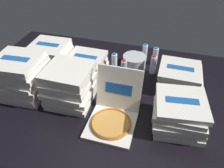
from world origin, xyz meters
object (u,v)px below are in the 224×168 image
pizza_stack_right_mid (179,78)px  ice_bucket (134,61)px  pizza_stack_center_near (86,64)px  water_bottle_3 (155,56)px  water_bottle_4 (114,62)px  pizza_stack_center_far (69,85)px  water_bottle_2 (153,65)px  pizza_stack_left_far (23,77)px  water_bottle_0 (145,53)px  pizza_stack_right_far (179,114)px  pizza_stack_right_near (51,55)px  open_pizza_box (113,114)px  water_bottle_1 (124,69)px

pizza_stack_right_mid → ice_bucket: (-0.54, 0.25, -0.05)m
pizza_stack_center_near → water_bottle_3: water_bottle_3 is taller
pizza_stack_center_near → water_bottle_4: water_bottle_4 is taller
pizza_stack_center_far → water_bottle_3: pizza_stack_center_far is taller
water_bottle_4 → pizza_stack_center_far: bearing=-113.9°
pizza_stack_center_far → water_bottle_2: (0.73, 0.70, -0.08)m
pizza_stack_left_far → water_bottle_2: 1.42m
water_bottle_0 → pizza_stack_right_far: bearing=-65.0°
pizza_stack_right_far → water_bottle_0: (-0.46, 0.98, -0.03)m
pizza_stack_right_near → pizza_stack_right_far: (1.54, -0.56, 0.00)m
pizza_stack_right_near → water_bottle_2: pizza_stack_right_near is taller
pizza_stack_right_far → water_bottle_3: pizza_stack_right_far is taller
pizza_stack_right_mid → ice_bucket: pizza_stack_right_mid is taller
pizza_stack_right_near → open_pizza_box: bearing=-34.3°
open_pizza_box → pizza_stack_center_far: open_pizza_box is taller
pizza_stack_right_mid → water_bottle_4: bearing=171.8°
water_bottle_0 → pizza_stack_right_near: bearing=-158.7°
open_pizza_box → water_bottle_3: (0.24, 1.04, 0.03)m
pizza_stack_center_far → water_bottle_1: pizza_stack_center_far is taller
water_bottle_2 → water_bottle_3: (-0.00, 0.20, 0.00)m
open_pizza_box → water_bottle_0: open_pizza_box is taller
pizza_stack_center_far → water_bottle_4: size_ratio=1.93×
pizza_stack_right_mid → pizza_stack_center_far: pizza_stack_center_far is taller
ice_bucket → pizza_stack_right_mid: bearing=-25.2°
pizza_stack_center_near → water_bottle_0: bearing=33.2°
pizza_stack_right_near → water_bottle_0: (1.08, 0.42, -0.03)m
pizza_stack_center_far → water_bottle_0: pizza_stack_center_far is taller
pizza_stack_left_far → water_bottle_0: pizza_stack_left_far is taller
pizza_stack_right_mid → pizza_stack_center_near: pizza_stack_right_mid is taller
water_bottle_1 → pizza_stack_left_far: bearing=-148.3°
pizza_stack_right_mid → water_bottle_2: size_ratio=1.97×
pizza_stack_center_near → ice_bucket: 0.59m
water_bottle_4 → pizza_stack_right_mid: bearing=-8.2°
pizza_stack_center_far → water_bottle_3: size_ratio=1.93×
pizza_stack_right_near → water_bottle_0: bearing=21.3°
pizza_stack_right_mid → pizza_stack_left_far: 1.62m
water_bottle_0 → water_bottle_4: 0.44m
pizza_stack_right_mid → water_bottle_4: pizza_stack_right_mid is taller
pizza_stack_right_far → water_bottle_0: pizza_stack_right_far is taller
pizza_stack_center_far → water_bottle_3: 1.15m
pizza_stack_right_far → water_bottle_0: size_ratio=2.06×
open_pizza_box → pizza_stack_right_mid: bearing=50.8°
water_bottle_2 → water_bottle_1: bearing=-150.1°
pizza_stack_right_near → pizza_stack_center_near: pizza_stack_right_near is taller
water_bottle_1 → water_bottle_2: 0.35m
pizza_stack_center_near → water_bottle_4: 0.34m
water_bottle_1 → pizza_stack_center_far: bearing=-128.8°
pizza_stack_right_near → water_bottle_3: size_ratio=1.95×
pizza_stack_right_far → water_bottle_3: size_ratio=2.06×
pizza_stack_center_near → pizza_stack_center_far: bearing=-85.0°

